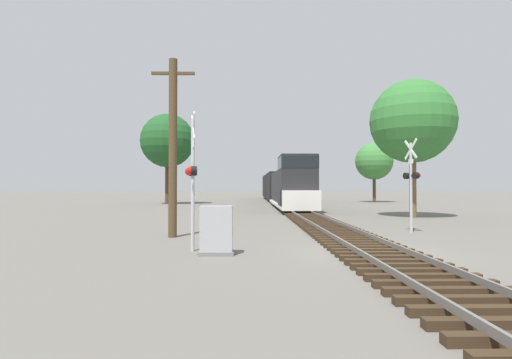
{
  "coord_description": "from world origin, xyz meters",
  "views": [
    {
      "loc": [
        -3.85,
        -12.74,
        2.1
      ],
      "look_at": [
        -3.5,
        8.54,
        2.48
      ],
      "focal_mm": 28.0,
      "sensor_mm": 36.0,
      "label": 1
    }
  ],
  "objects_px": {
    "tree_far_right": "(412,122)",
    "tree_mid_background": "(167,141)",
    "utility_pole": "(173,146)",
    "crossing_signal_near": "(192,174)",
    "relay_cabinet": "(216,231)",
    "crossing_signal_far": "(411,179)",
    "tree_deep_background": "(374,161)",
    "freight_train": "(279,187)"
  },
  "relations": [
    {
      "from": "tree_mid_background",
      "to": "tree_deep_background",
      "type": "xyz_separation_m",
      "value": [
        26.73,
        5.3,
        -2.1
      ]
    },
    {
      "from": "tree_deep_background",
      "to": "tree_far_right",
      "type": "bearing_deg",
      "value": -102.18
    },
    {
      "from": "tree_far_right",
      "to": "tree_deep_background",
      "type": "bearing_deg",
      "value": 77.82
    },
    {
      "from": "crossing_signal_far",
      "to": "utility_pole",
      "type": "bearing_deg",
      "value": 84.97
    },
    {
      "from": "relay_cabinet",
      "to": "crossing_signal_far",
      "type": "bearing_deg",
      "value": 34.5
    },
    {
      "from": "tree_far_right",
      "to": "tree_mid_background",
      "type": "xyz_separation_m",
      "value": [
        -20.98,
        21.33,
        1.11
      ]
    },
    {
      "from": "relay_cabinet",
      "to": "tree_deep_background",
      "type": "height_order",
      "value": "tree_deep_background"
    },
    {
      "from": "utility_pole",
      "to": "tree_far_right",
      "type": "height_order",
      "value": "tree_far_right"
    },
    {
      "from": "freight_train",
      "to": "relay_cabinet",
      "type": "xyz_separation_m",
      "value": [
        -4.86,
        -39.84,
        -1.32
      ]
    },
    {
      "from": "relay_cabinet",
      "to": "tree_far_right",
      "type": "relative_size",
      "value": 0.16
    },
    {
      "from": "crossing_signal_near",
      "to": "relay_cabinet",
      "type": "xyz_separation_m",
      "value": [
        0.87,
        -0.74,
        -1.78
      ]
    },
    {
      "from": "crossing_signal_far",
      "to": "relay_cabinet",
      "type": "relative_size",
      "value": 2.84
    },
    {
      "from": "utility_pole",
      "to": "tree_mid_background",
      "type": "height_order",
      "value": "tree_mid_background"
    },
    {
      "from": "crossing_signal_far",
      "to": "relay_cabinet",
      "type": "xyz_separation_m",
      "value": [
        -8.4,
        -5.78,
        -1.7
      ]
    },
    {
      "from": "crossing_signal_near",
      "to": "tree_deep_background",
      "type": "height_order",
      "value": "tree_deep_background"
    },
    {
      "from": "utility_pole",
      "to": "tree_deep_background",
      "type": "height_order",
      "value": "tree_deep_background"
    },
    {
      "from": "crossing_signal_near",
      "to": "relay_cabinet",
      "type": "relative_size",
      "value": 2.99
    },
    {
      "from": "freight_train",
      "to": "crossing_signal_near",
      "type": "bearing_deg",
      "value": -98.33
    },
    {
      "from": "tree_mid_background",
      "to": "tree_deep_background",
      "type": "height_order",
      "value": "tree_mid_background"
    },
    {
      "from": "crossing_signal_near",
      "to": "crossing_signal_far",
      "type": "xyz_separation_m",
      "value": [
        9.27,
        5.04,
        -0.07
      ]
    },
    {
      "from": "tree_deep_background",
      "to": "tree_mid_background",
      "type": "bearing_deg",
      "value": -168.78
    },
    {
      "from": "tree_deep_background",
      "to": "utility_pole",
      "type": "bearing_deg",
      "value": -118.5
    },
    {
      "from": "crossing_signal_near",
      "to": "tree_far_right",
      "type": "relative_size",
      "value": 0.48
    },
    {
      "from": "crossing_signal_far",
      "to": "tree_deep_background",
      "type": "distance_m",
      "value": 36.77
    },
    {
      "from": "freight_train",
      "to": "relay_cabinet",
      "type": "height_order",
      "value": "freight_train"
    },
    {
      "from": "tree_mid_background",
      "to": "crossing_signal_near",
      "type": "bearing_deg",
      "value": -77.14
    },
    {
      "from": "freight_train",
      "to": "crossing_signal_far",
      "type": "bearing_deg",
      "value": -84.06
    },
    {
      "from": "freight_train",
      "to": "crossing_signal_far",
      "type": "xyz_separation_m",
      "value": [
        3.54,
        -34.06,
        0.39
      ]
    },
    {
      "from": "crossing_signal_near",
      "to": "crossing_signal_far",
      "type": "relative_size",
      "value": 1.05
    },
    {
      "from": "freight_train",
      "to": "relay_cabinet",
      "type": "relative_size",
      "value": 31.27
    },
    {
      "from": "crossing_signal_far",
      "to": "crossing_signal_near",
      "type": "bearing_deg",
      "value": 105.69
    },
    {
      "from": "freight_train",
      "to": "tree_deep_background",
      "type": "height_order",
      "value": "tree_deep_background"
    },
    {
      "from": "relay_cabinet",
      "to": "tree_far_right",
      "type": "bearing_deg",
      "value": 50.29
    },
    {
      "from": "freight_train",
      "to": "tree_far_right",
      "type": "distance_m",
      "value": 26.67
    },
    {
      "from": "relay_cabinet",
      "to": "freight_train",
      "type": "bearing_deg",
      "value": 83.04
    },
    {
      "from": "freight_train",
      "to": "tree_mid_background",
      "type": "relative_size",
      "value": 4.32
    },
    {
      "from": "freight_train",
      "to": "tree_mid_background",
      "type": "height_order",
      "value": "tree_mid_background"
    },
    {
      "from": "crossing_signal_near",
      "to": "tree_mid_background",
      "type": "height_order",
      "value": "tree_mid_background"
    },
    {
      "from": "tree_deep_background",
      "to": "freight_train",
      "type": "bearing_deg",
      "value": -174.07
    },
    {
      "from": "tree_mid_background",
      "to": "tree_far_right",
      "type": "bearing_deg",
      "value": -45.48
    },
    {
      "from": "relay_cabinet",
      "to": "tree_far_right",
      "type": "xyz_separation_m",
      "value": [
        12.09,
        14.55,
        5.78
      ]
    },
    {
      "from": "crossing_signal_near",
      "to": "tree_mid_background",
      "type": "distance_m",
      "value": 36.41
    }
  ]
}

